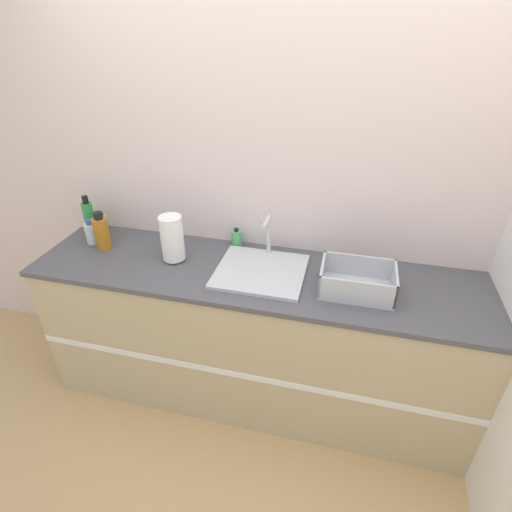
# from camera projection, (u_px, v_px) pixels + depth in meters

# --- Properties ---
(ground_plane) EXTENTS (12.00, 12.00, 0.00)m
(ground_plane) POSITION_uv_depth(u_px,v_px,m) (243.00, 428.00, 2.41)
(ground_plane) COLOR tan
(wall_back) EXTENTS (4.88, 0.06, 2.60)m
(wall_back) POSITION_uv_depth(u_px,v_px,m) (269.00, 187.00, 2.27)
(wall_back) COLOR silver
(wall_back) RESTS_ON ground_plane
(counter_cabinet) EXTENTS (2.50, 0.64, 0.93)m
(counter_cabinet) POSITION_uv_depth(u_px,v_px,m) (255.00, 336.00, 2.42)
(counter_cabinet) COLOR tan
(counter_cabinet) RESTS_ON ground_plane
(sink) EXTENTS (0.48, 0.44, 0.26)m
(sink) POSITION_uv_depth(u_px,v_px,m) (261.00, 269.00, 2.17)
(sink) COLOR silver
(sink) RESTS_ON counter_cabinet
(paper_towel_roll) EXTENTS (0.13, 0.13, 0.27)m
(paper_towel_roll) POSITION_uv_depth(u_px,v_px,m) (172.00, 238.00, 2.22)
(paper_towel_roll) COLOR #4C4C51
(paper_towel_roll) RESTS_ON counter_cabinet
(dish_rack) EXTENTS (0.37, 0.26, 0.14)m
(dish_rack) POSITION_uv_depth(u_px,v_px,m) (357.00, 283.00, 2.01)
(dish_rack) COLOR #B7BABF
(dish_rack) RESTS_ON counter_cabinet
(bottle_yellow) EXTENTS (0.06, 0.06, 0.16)m
(bottle_yellow) POSITION_uv_depth(u_px,v_px,m) (103.00, 225.00, 2.50)
(bottle_yellow) COLOR yellow
(bottle_yellow) RESTS_ON counter_cabinet
(bottle_clear) EXTENTS (0.08, 0.08, 0.15)m
(bottle_clear) POSITION_uv_depth(u_px,v_px,m) (92.00, 233.00, 2.43)
(bottle_clear) COLOR silver
(bottle_clear) RESTS_ON counter_cabinet
(bottle_green) EXTENTS (0.07, 0.07, 0.26)m
(bottle_green) POSITION_uv_depth(u_px,v_px,m) (89.00, 218.00, 2.50)
(bottle_green) COLOR #2D8C3D
(bottle_green) RESTS_ON counter_cabinet
(bottle_amber) EXTENTS (0.09, 0.09, 0.23)m
(bottle_amber) POSITION_uv_depth(u_px,v_px,m) (102.00, 232.00, 2.36)
(bottle_amber) COLOR #B26B19
(bottle_amber) RESTS_ON counter_cabinet
(soap_dispenser) EXTENTS (0.06, 0.06, 0.12)m
(soap_dispenser) POSITION_uv_depth(u_px,v_px,m) (237.00, 238.00, 2.40)
(soap_dispenser) COLOR #4CB266
(soap_dispenser) RESTS_ON counter_cabinet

